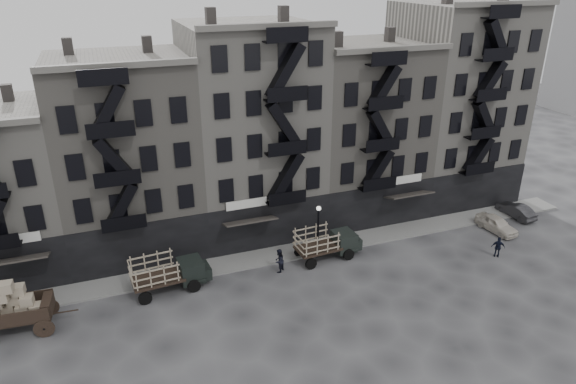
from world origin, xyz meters
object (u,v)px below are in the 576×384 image
object	(u,v)px
car_far	(516,210)
car_east	(497,224)
stake_truck_east	(327,241)
policeman	(498,247)
pedestrian_mid	(279,261)
stake_truck_west	(168,271)
wagon	(12,303)

from	to	relation	value
car_far	car_east	bearing A→B (deg)	20.31
stake_truck_east	policeman	bearing A→B (deg)	-23.60
stake_truck_east	policeman	world-z (taller)	stake_truck_east
car_far	pedestrian_mid	world-z (taller)	pedestrian_mid
car_east	stake_truck_east	bearing A→B (deg)	170.02
stake_truck_west	policeman	xyz separation A→B (m)	(24.69, -4.47, -0.68)
car_east	pedestrian_mid	world-z (taller)	pedestrian_mid
stake_truck_west	car_east	world-z (taller)	stake_truck_west
pedestrian_mid	policeman	size ratio (longest dim) A/B	1.08
car_far	pedestrian_mid	distance (m)	23.25
car_east	policeman	distance (m)	4.55
car_east	policeman	size ratio (longest dim) A/B	2.27
car_east	wagon	bearing A→B (deg)	174.30
wagon	car_east	distance (m)	37.15
wagon	pedestrian_mid	bearing A→B (deg)	7.09
stake_truck_east	car_east	distance (m)	15.56
car_east	car_far	xyz separation A→B (m)	(3.59, 1.61, -0.04)
stake_truck_west	car_east	xyz separation A→B (m)	(27.60, -0.98, -0.88)
policeman	car_far	bearing A→B (deg)	-105.64
wagon	pedestrian_mid	world-z (taller)	wagon
pedestrian_mid	policeman	xyz separation A→B (m)	(16.71, -3.96, -0.07)
stake_truck_west	pedestrian_mid	xyz separation A→B (m)	(7.98, -0.51, -0.61)
car_far	policeman	distance (m)	8.27
wagon	stake_truck_east	size ratio (longest dim) A/B	0.85
policeman	stake_truck_east	bearing A→B (deg)	16.35
car_east	pedestrian_mid	distance (m)	19.63
stake_truck_east	wagon	bearing A→B (deg)	179.70
stake_truck_west	car_east	distance (m)	27.63
wagon	stake_truck_west	distance (m)	9.62
stake_truck_west	pedestrian_mid	world-z (taller)	stake_truck_west
stake_truck_west	car_east	bearing A→B (deg)	-6.69
stake_truck_west	stake_truck_east	world-z (taller)	stake_truck_west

